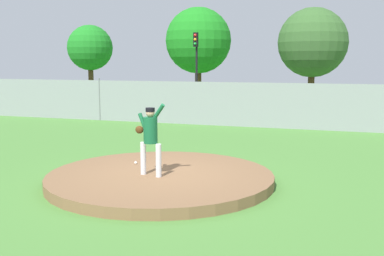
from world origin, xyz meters
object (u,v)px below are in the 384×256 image
(baseball, at_px, (136,163))
(parked_car_burgundy, at_px, (328,102))
(parked_car_champagne, at_px, (162,98))
(traffic_light_near, at_px, (196,56))
(pitcher_youth, at_px, (150,134))
(parked_car_white, at_px, (238,101))

(baseball, height_order, parked_car_burgundy, parked_car_burgundy)
(baseball, xyz_separation_m, parked_car_burgundy, (4.18, 13.70, 0.54))
(parked_car_champagne, xyz_separation_m, traffic_light_near, (0.93, 3.60, 2.49))
(baseball, bearing_deg, traffic_light_near, 103.36)
(parked_car_champagne, height_order, traffic_light_near, traffic_light_near)
(parked_car_champagne, bearing_deg, traffic_light_near, 75.49)
(parked_car_burgundy, xyz_separation_m, traffic_light_near, (-8.42, 4.17, 2.42))
(pitcher_youth, distance_m, parked_car_burgundy, 15.05)
(baseball, distance_m, parked_car_champagne, 15.19)
(pitcher_youth, xyz_separation_m, baseball, (-0.85, 0.97, -0.93))
(parked_car_white, xyz_separation_m, traffic_light_near, (-3.85, 4.54, 2.45))
(pitcher_youth, height_order, parked_car_white, pitcher_youth)
(parked_car_burgundy, bearing_deg, traffic_light_near, 153.64)
(pitcher_youth, bearing_deg, parked_car_white, 94.98)
(parked_car_champagne, distance_m, parked_car_white, 4.87)
(parked_car_burgundy, relative_size, parked_car_white, 1.07)
(pitcher_youth, relative_size, parked_car_burgundy, 0.36)
(parked_car_champagne, distance_m, parked_car_burgundy, 9.37)
(baseball, relative_size, parked_car_white, 0.02)
(parked_car_champagne, bearing_deg, baseball, -70.07)
(pitcher_youth, xyz_separation_m, parked_car_white, (-1.25, 14.30, -0.42))
(pitcher_youth, bearing_deg, baseball, 131.13)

